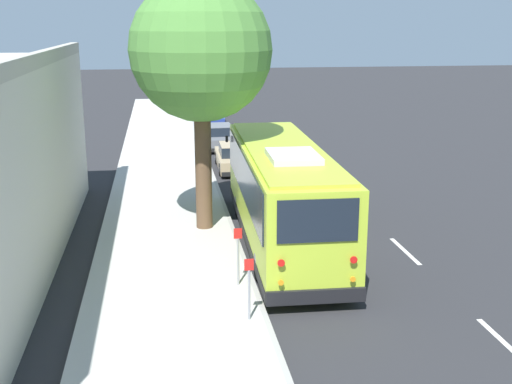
# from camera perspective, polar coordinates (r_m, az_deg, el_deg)

# --- Properties ---
(ground_plane) EXTENTS (160.00, 160.00, 0.00)m
(ground_plane) POSITION_cam_1_polar(r_m,az_deg,el_deg) (20.62, 3.96, -4.80)
(ground_plane) COLOR #28282B
(sidewalk_slab) EXTENTS (80.00, 4.36, 0.15)m
(sidewalk_slab) POSITION_cam_1_polar(r_m,az_deg,el_deg) (20.14, -7.91, -5.17)
(sidewalk_slab) COLOR #B2AFA8
(sidewalk_slab) RESTS_ON ground
(curb_strip) EXTENTS (80.00, 0.14, 0.15)m
(curb_strip) POSITION_cam_1_polar(r_m,az_deg,el_deg) (20.28, -1.53, -4.89)
(curb_strip) COLOR #9D9A94
(curb_strip) RESTS_ON ground
(shuttle_bus) EXTENTS (10.81, 2.82, 3.34)m
(shuttle_bus) POSITION_cam_1_polar(r_m,az_deg,el_deg) (20.36, 2.35, 0.24)
(shuttle_bus) COLOR #ADC633
(shuttle_bus) RESTS_ON ground
(parked_sedan_tan) EXTENTS (4.30, 1.83, 1.26)m
(parked_sedan_tan) POSITION_cam_1_polar(r_m,az_deg,el_deg) (31.01, -1.87, 3.08)
(parked_sedan_tan) COLOR tan
(parked_sedan_tan) RESTS_ON ground
(parked_sedan_gray) EXTENTS (4.56, 1.95, 1.28)m
(parked_sedan_gray) POSITION_cam_1_polar(r_m,az_deg,el_deg) (36.64, -3.32, 4.93)
(parked_sedan_gray) COLOR slate
(parked_sedan_gray) RESTS_ON ground
(parked_sedan_blue) EXTENTS (4.58, 1.97, 1.29)m
(parked_sedan_blue) POSITION_cam_1_polar(r_m,az_deg,el_deg) (44.09, -3.88, 6.63)
(parked_sedan_blue) COLOR navy
(parked_sedan_blue) RESTS_ON ground
(parked_sedan_maroon) EXTENTS (4.69, 1.78, 1.28)m
(parked_sedan_maroon) POSITION_cam_1_polar(r_m,az_deg,el_deg) (49.66, -4.78, 7.54)
(parked_sedan_maroon) COLOR maroon
(parked_sedan_maroon) RESTS_ON ground
(street_tree) EXTENTS (4.59, 4.59, 8.91)m
(street_tree) POSITION_cam_1_polar(r_m,az_deg,el_deg) (21.07, -4.97, 13.26)
(street_tree) COLOR brown
(street_tree) RESTS_ON sidewalk_slab
(sign_post_near) EXTENTS (0.06, 0.22, 1.51)m
(sign_post_near) POSITION_cam_1_polar(r_m,az_deg,el_deg) (15.10, -0.62, -8.57)
(sign_post_near) COLOR gray
(sign_post_near) RESTS_ON sidewalk_slab
(sign_post_far) EXTENTS (0.06, 0.22, 1.58)m
(sign_post_far) POSITION_cam_1_polar(r_m,az_deg,el_deg) (17.01, -1.60, -5.69)
(sign_post_far) COLOR gray
(sign_post_far) RESTS_ON sidewalk_slab
(lane_stripe_behind) EXTENTS (2.40, 0.14, 0.01)m
(lane_stripe_behind) POSITION_cam_1_polar(r_m,az_deg,el_deg) (15.72, 21.25, -12.41)
(lane_stripe_behind) COLOR silver
(lane_stripe_behind) RESTS_ON ground
(lane_stripe_mid) EXTENTS (2.40, 0.14, 0.01)m
(lane_stripe_mid) POSITION_cam_1_polar(r_m,az_deg,el_deg) (20.66, 13.11, -5.13)
(lane_stripe_mid) COLOR silver
(lane_stripe_mid) RESTS_ON ground
(lane_stripe_ahead) EXTENTS (2.40, 0.14, 0.01)m
(lane_stripe_ahead) POSITION_cam_1_polar(r_m,az_deg,el_deg) (26.05, 8.33, -0.69)
(lane_stripe_ahead) COLOR silver
(lane_stripe_ahead) RESTS_ON ground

